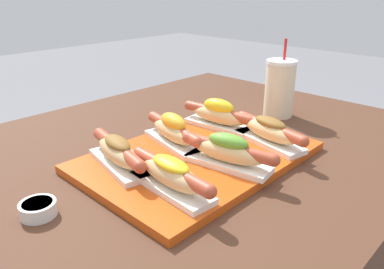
{
  "coord_description": "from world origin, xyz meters",
  "views": [
    {
      "loc": [
        -0.51,
        -0.61,
        1.13
      ],
      "look_at": [
        0.06,
        -0.06,
        0.81
      ],
      "focal_mm": 35.0,
      "sensor_mm": 36.0,
      "label": 1
    }
  ],
  "objects_px": {
    "hot_dog_1": "(228,151)",
    "hot_dog_2": "(270,131)",
    "hot_dog_5": "(218,115)",
    "drink_cup": "(280,88)",
    "serving_tray": "(198,157)",
    "hot_dog_4": "(174,131)",
    "hot_dog_0": "(171,175)",
    "sauce_bowl": "(38,208)",
    "hot_dog_3": "(118,152)"
  },
  "relations": [
    {
      "from": "hot_dog_1",
      "to": "hot_dog_2",
      "type": "distance_m",
      "value": 0.16
    },
    {
      "from": "hot_dog_5",
      "to": "hot_dog_2",
      "type": "bearing_deg",
      "value": -90.33
    },
    {
      "from": "hot_dog_5",
      "to": "drink_cup",
      "type": "distance_m",
      "value": 0.24
    },
    {
      "from": "serving_tray",
      "to": "hot_dog_4",
      "type": "xyz_separation_m",
      "value": [
        -0.0,
        0.08,
        0.04
      ]
    },
    {
      "from": "hot_dog_2",
      "to": "hot_dog_5",
      "type": "distance_m",
      "value": 0.16
    },
    {
      "from": "hot_dog_2",
      "to": "hot_dog_4",
      "type": "xyz_separation_m",
      "value": [
        -0.16,
        0.16,
        0.0
      ]
    },
    {
      "from": "hot_dog_0",
      "to": "sauce_bowl",
      "type": "bearing_deg",
      "value": 147.23
    },
    {
      "from": "hot_dog_5",
      "to": "sauce_bowl",
      "type": "xyz_separation_m",
      "value": [
        -0.51,
        -0.02,
        -0.04
      ]
    },
    {
      "from": "hot_dog_1",
      "to": "hot_dog_2",
      "type": "xyz_separation_m",
      "value": [
        0.16,
        0.0,
        -0.0
      ]
    },
    {
      "from": "hot_dog_1",
      "to": "drink_cup",
      "type": "relative_size",
      "value": 0.98
    },
    {
      "from": "hot_dog_0",
      "to": "hot_dog_3",
      "type": "bearing_deg",
      "value": 93.43
    },
    {
      "from": "hot_dog_2",
      "to": "hot_dog_5",
      "type": "height_order",
      "value": "hot_dog_5"
    },
    {
      "from": "hot_dog_0",
      "to": "hot_dog_5",
      "type": "xyz_separation_m",
      "value": [
        0.31,
        0.15,
        0.0
      ]
    },
    {
      "from": "serving_tray",
      "to": "hot_dog_3",
      "type": "height_order",
      "value": "hot_dog_3"
    },
    {
      "from": "serving_tray",
      "to": "hot_dog_2",
      "type": "bearing_deg",
      "value": -28.65
    },
    {
      "from": "hot_dog_0",
      "to": "serving_tray",
      "type": "bearing_deg",
      "value": 25.65
    },
    {
      "from": "hot_dog_2",
      "to": "hot_dog_1",
      "type": "bearing_deg",
      "value": -179.03
    },
    {
      "from": "sauce_bowl",
      "to": "serving_tray",
      "type": "bearing_deg",
      "value": -8.56
    },
    {
      "from": "serving_tray",
      "to": "hot_dog_1",
      "type": "distance_m",
      "value": 0.1
    },
    {
      "from": "hot_dog_3",
      "to": "hot_dog_5",
      "type": "relative_size",
      "value": 0.98
    },
    {
      "from": "hot_dog_0",
      "to": "hot_dog_4",
      "type": "bearing_deg",
      "value": 45.05
    },
    {
      "from": "hot_dog_0",
      "to": "drink_cup",
      "type": "bearing_deg",
      "value": 11.43
    },
    {
      "from": "hot_dog_3",
      "to": "hot_dog_4",
      "type": "height_order",
      "value": "hot_dog_4"
    },
    {
      "from": "serving_tray",
      "to": "sauce_bowl",
      "type": "distance_m",
      "value": 0.36
    },
    {
      "from": "hot_dog_2",
      "to": "hot_dog_0",
      "type": "bearing_deg",
      "value": 177.95
    },
    {
      "from": "hot_dog_3",
      "to": "drink_cup",
      "type": "relative_size",
      "value": 0.97
    },
    {
      "from": "serving_tray",
      "to": "hot_dog_3",
      "type": "distance_m",
      "value": 0.18
    },
    {
      "from": "hot_dog_0",
      "to": "hot_dog_5",
      "type": "height_order",
      "value": "hot_dog_5"
    },
    {
      "from": "hot_dog_4",
      "to": "sauce_bowl",
      "type": "distance_m",
      "value": 0.35
    },
    {
      "from": "serving_tray",
      "to": "hot_dog_0",
      "type": "xyz_separation_m",
      "value": [
        -0.15,
        -0.07,
        0.04
      ]
    },
    {
      "from": "hot_dog_1",
      "to": "hot_dog_5",
      "type": "relative_size",
      "value": 0.99
    },
    {
      "from": "hot_dog_4",
      "to": "hot_dog_5",
      "type": "bearing_deg",
      "value": -0.97
    },
    {
      "from": "hot_dog_3",
      "to": "sauce_bowl",
      "type": "distance_m",
      "value": 0.19
    },
    {
      "from": "hot_dog_0",
      "to": "hot_dog_2",
      "type": "relative_size",
      "value": 1.02
    },
    {
      "from": "hot_dog_0",
      "to": "sauce_bowl",
      "type": "relative_size",
      "value": 3.59
    },
    {
      "from": "hot_dog_5",
      "to": "sauce_bowl",
      "type": "distance_m",
      "value": 0.51
    },
    {
      "from": "hot_dog_1",
      "to": "hot_dog_5",
      "type": "distance_m",
      "value": 0.23
    },
    {
      "from": "hot_dog_5",
      "to": "sauce_bowl",
      "type": "relative_size",
      "value": 3.58
    },
    {
      "from": "serving_tray",
      "to": "sauce_bowl",
      "type": "height_order",
      "value": "sauce_bowl"
    },
    {
      "from": "hot_dog_0",
      "to": "hot_dog_4",
      "type": "relative_size",
      "value": 1.02
    },
    {
      "from": "hot_dog_3",
      "to": "hot_dog_5",
      "type": "height_order",
      "value": "hot_dog_5"
    },
    {
      "from": "hot_dog_1",
      "to": "hot_dog_2",
      "type": "bearing_deg",
      "value": 0.97
    },
    {
      "from": "serving_tray",
      "to": "hot_dog_1",
      "type": "bearing_deg",
      "value": -93.32
    },
    {
      "from": "hot_dog_4",
      "to": "drink_cup",
      "type": "xyz_separation_m",
      "value": [
        0.4,
        -0.04,
        0.03
      ]
    },
    {
      "from": "serving_tray",
      "to": "hot_dog_3",
      "type": "xyz_separation_m",
      "value": [
        -0.16,
        0.08,
        0.04
      ]
    },
    {
      "from": "hot_dog_1",
      "to": "drink_cup",
      "type": "height_order",
      "value": "drink_cup"
    },
    {
      "from": "hot_dog_1",
      "to": "drink_cup",
      "type": "xyz_separation_m",
      "value": [
        0.4,
        0.12,
        0.03
      ]
    },
    {
      "from": "hot_dog_0",
      "to": "sauce_bowl",
      "type": "xyz_separation_m",
      "value": [
        -0.2,
        0.13,
        -0.04
      ]
    },
    {
      "from": "sauce_bowl",
      "to": "drink_cup",
      "type": "distance_m",
      "value": 0.75
    },
    {
      "from": "hot_dog_1",
      "to": "hot_dog_0",
      "type": "bearing_deg",
      "value": 174.71
    }
  ]
}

